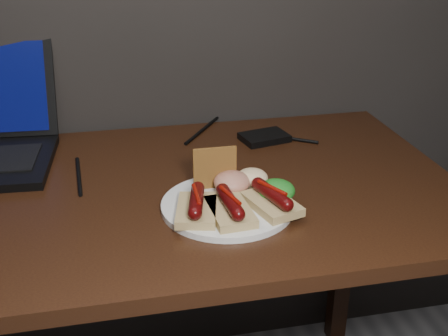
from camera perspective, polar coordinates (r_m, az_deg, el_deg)
name	(u,v)px	position (r m, az deg, el deg)	size (l,w,h in m)	color
desk	(119,230)	(1.18, -10.58, -6.22)	(1.40, 0.70, 0.75)	#331C0C
hard_drive	(264,137)	(1.37, 4.12, 3.13)	(0.11, 0.08, 0.02)	black
desk_cables	(111,157)	(1.29, -11.43, 1.07)	(1.01, 0.42, 0.01)	black
plate	(227,205)	(1.06, 0.34, -3.82)	(0.25, 0.25, 0.01)	silver
bread_sausage_left	(197,206)	(1.01, -2.81, -3.86)	(0.09, 0.13, 0.04)	tan
bread_sausage_center	(230,207)	(1.00, 0.62, -4.02)	(0.08, 0.12, 0.04)	tan
bread_sausage_right	(272,199)	(1.03, 4.87, -3.20)	(0.10, 0.13, 0.04)	tan
crispbread	(215,168)	(1.09, -0.94, 0.01)	(0.09, 0.01, 0.09)	#A5712D
salad_greens	(277,190)	(1.06, 5.36, -2.29)	(0.07, 0.07, 0.04)	#115918
salsa_mound	(232,182)	(1.09, 0.82, -1.43)	(0.07, 0.07, 0.04)	#A41016
coleslaw_mound	(252,178)	(1.11, 2.86, -1.02)	(0.06, 0.06, 0.04)	#EFE8CE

